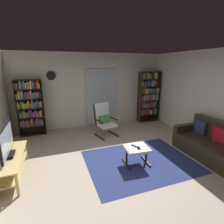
% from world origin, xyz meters
% --- Properties ---
extents(ground_plane, '(7.02, 7.02, 0.00)m').
position_xyz_m(ground_plane, '(0.00, 0.00, 0.00)').
color(ground_plane, '#B3A28E').
extents(wall_back, '(5.60, 0.06, 2.60)m').
position_xyz_m(wall_back, '(0.00, 2.90, 1.30)').
color(wall_back, silver).
rests_on(wall_back, ground).
extents(wall_right, '(0.06, 6.00, 2.60)m').
position_xyz_m(wall_right, '(2.70, 0.00, 1.30)').
color(wall_right, silver).
rests_on(wall_right, ground).
extents(glass_door_panel, '(1.10, 0.01, 2.00)m').
position_xyz_m(glass_door_panel, '(0.31, 2.83, 1.05)').
color(glass_door_panel, silver).
extents(area_rug, '(2.42, 1.88, 0.01)m').
position_xyz_m(area_rug, '(0.39, -0.00, 0.00)').
color(area_rug, navy).
rests_on(area_rug, ground).
extents(tv_stand, '(0.51, 1.39, 0.47)m').
position_xyz_m(tv_stand, '(-2.31, 0.38, 0.31)').
color(tv_stand, tan).
rests_on(tv_stand, ground).
extents(television, '(0.20, 0.96, 0.60)m').
position_xyz_m(television, '(-2.30, 0.36, 0.75)').
color(television, black).
rests_on(television, tv_stand).
extents(bookshelf_near_tv, '(0.78, 0.30, 1.76)m').
position_xyz_m(bookshelf_near_tv, '(-2.06, 2.65, 0.95)').
color(bookshelf_near_tv, black).
rests_on(bookshelf_near_tv, ground).
extents(bookshelf_near_sofa, '(0.84, 0.30, 1.94)m').
position_xyz_m(bookshelf_near_sofa, '(2.17, 2.64, 1.04)').
color(bookshelf_near_sofa, black).
rests_on(bookshelf_near_sofa, ground).
extents(leather_sofa, '(0.86, 1.80, 0.86)m').
position_xyz_m(leather_sofa, '(2.16, -0.45, 0.31)').
color(leather_sofa, '#2E2719').
rests_on(leather_sofa, ground).
extents(lounge_armchair, '(0.69, 0.76, 1.02)m').
position_xyz_m(lounge_armchair, '(0.11, 1.81, 0.53)').
color(lounge_armchair, black).
rests_on(lounge_armchair, ground).
extents(ottoman, '(0.56, 0.52, 0.40)m').
position_xyz_m(ottoman, '(0.28, -0.05, 0.33)').
color(ottoman, white).
rests_on(ottoman, ground).
extents(tv_remote, '(0.08, 0.15, 0.02)m').
position_xyz_m(tv_remote, '(0.24, 0.03, 0.41)').
color(tv_remote, black).
rests_on(tv_remote, ottoman).
extents(cell_phone, '(0.10, 0.15, 0.01)m').
position_xyz_m(cell_phone, '(0.29, -0.10, 0.41)').
color(cell_phone, black).
rests_on(cell_phone, ottoman).
extents(wall_clock, '(0.29, 0.03, 0.29)m').
position_xyz_m(wall_clock, '(-1.36, 2.82, 1.85)').
color(wall_clock, silver).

